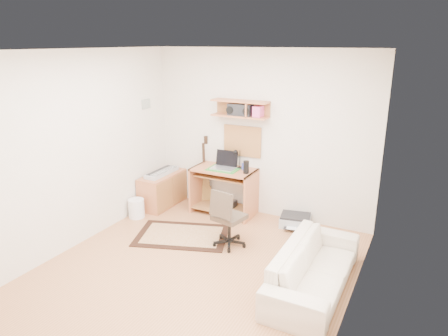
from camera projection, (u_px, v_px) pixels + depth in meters
The scene contains 22 objects.
floor at pixel (196, 270), 5.04m from camera, with size 3.60×4.00×0.01m, color #B97A4D.
ceiling at pixel (191, 49), 4.26m from camera, with size 3.60×4.00×0.01m, color white.
back_wall at pixel (261, 135), 6.35m from camera, with size 3.60×0.01×2.60m, color silver.
left_wall at pixel (77, 150), 5.44m from camera, with size 0.01×4.00×2.60m, color silver.
right_wall at pixel (357, 195), 3.86m from camera, with size 0.01×4.00×2.60m, color silver.
wall_shelf at pixel (240, 109), 6.25m from camera, with size 0.90×0.25×0.26m, color #C16E44.
cork_board at pixel (242, 141), 6.50m from camera, with size 0.64×0.03×0.49m, color tan.
wall_photo at pixel (146, 104), 6.58m from camera, with size 0.02×0.20×0.15m, color #4C8CBF.
desk at pixel (224, 191), 6.61m from camera, with size 1.00×0.55×0.75m, color #C16E44, non-canonical shape.
laptop at pixel (223, 161), 6.44m from camera, with size 0.37×0.37×0.28m, color silver, non-canonical shape.
speaker at pixel (246, 167), 6.25m from camera, with size 0.09×0.09×0.20m, color black.
desk_lamp at pixel (240, 159), 6.48m from camera, with size 0.10×0.10×0.30m, color black, non-canonical shape.
pencil_cup at pixel (244, 167), 6.43m from camera, with size 0.07×0.07×0.10m, color #333C9B.
boombox at pixel (240, 110), 6.25m from camera, with size 0.37×0.17×0.19m, color black.
rug at pixel (182, 235), 5.92m from camera, with size 1.29×0.86×0.02m, color #CDB989.
task_chair at pixel (229, 217), 5.53m from camera, with size 0.43×0.43×0.84m, color #3D3124, non-canonical shape.
cabinet at pixel (163, 190), 6.96m from camera, with size 0.40×0.90×0.55m, color #C16E44.
music_keyboard at pixel (162, 172), 6.87m from camera, with size 0.22×0.70×0.06m, color #B2B5BA.
guitar at pixel (203, 172), 6.86m from camera, with size 0.32×0.20×1.19m, color olive, non-canonical shape.
waste_basket at pixel (136, 208), 6.50m from camera, with size 0.25×0.25×0.30m, color white.
printer at pixel (295, 221), 6.21m from camera, with size 0.45×0.35×0.17m, color #A5A8AA.
sofa at pixel (315, 261), 4.58m from camera, with size 1.76×0.51×0.69m, color beige.
Camera 1 is at (2.34, -3.79, 2.69)m, focal length 32.91 mm.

